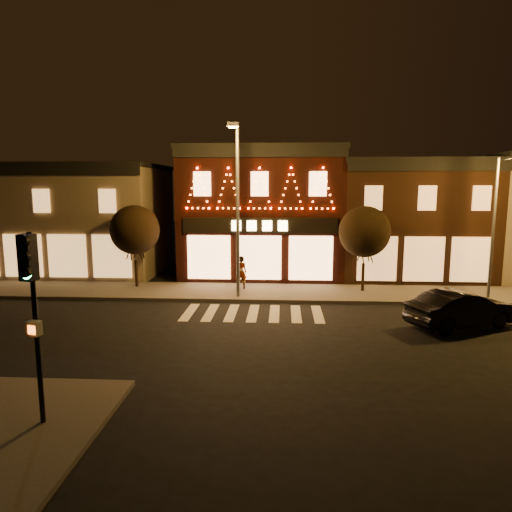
# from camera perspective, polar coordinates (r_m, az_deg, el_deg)

# --- Properties ---
(ground) EXTENTS (120.00, 120.00, 0.00)m
(ground) POSITION_cam_1_polar(r_m,az_deg,el_deg) (17.72, -1.23, -10.64)
(ground) COLOR black
(ground) RESTS_ON ground
(sidewalk_far) EXTENTS (44.00, 4.00, 0.15)m
(sidewalk_far) POSITION_cam_1_polar(r_m,az_deg,el_deg) (25.35, 4.75, -4.56)
(sidewalk_far) COLOR #47423D
(sidewalk_far) RESTS_ON ground
(building_left) EXTENTS (12.20, 8.28, 7.30)m
(building_left) POSITION_cam_1_polar(r_m,az_deg,el_deg) (33.93, -21.74, 4.33)
(building_left) COLOR #786755
(building_left) RESTS_ON ground
(building_pulp) EXTENTS (10.20, 8.34, 8.30)m
(building_pulp) POSITION_cam_1_polar(r_m,az_deg,el_deg) (30.73, 0.83, 5.50)
(building_pulp) COLOR black
(building_pulp) RESTS_ON ground
(building_right_a) EXTENTS (9.20, 8.28, 7.50)m
(building_right_a) POSITION_cam_1_polar(r_m,az_deg,el_deg) (31.80, 18.25, 4.45)
(building_right_a) COLOR #371E13
(building_right_a) RESTS_ON ground
(traffic_signal_near) EXTENTS (0.38, 0.49, 4.67)m
(traffic_signal_near) POSITION_cam_1_polar(r_m,az_deg,el_deg) (11.82, -26.13, -4.03)
(traffic_signal_near) COLOR black
(traffic_signal_near) RESTS_ON sidewalk_near
(streetlamp_mid) EXTENTS (0.55, 1.98, 8.69)m
(streetlamp_mid) POSITION_cam_1_polar(r_m,az_deg,el_deg) (23.22, -2.37, 7.15)
(streetlamp_mid) COLOR #59595E
(streetlamp_mid) RESTS_ON sidewalk_far
(streetlamp_right) EXTENTS (0.59, 1.63, 7.09)m
(streetlamp_right) POSITION_cam_1_polar(r_m,az_deg,el_deg) (25.44, 27.76, 4.19)
(streetlamp_right) COLOR #59595E
(streetlamp_right) RESTS_ON sidewalk_far
(tree_left) EXTENTS (2.79, 2.79, 4.66)m
(tree_left) POSITION_cam_1_polar(r_m,az_deg,el_deg) (26.87, -14.84, 3.14)
(tree_left) COLOR black
(tree_left) RESTS_ON sidewalk_far
(tree_right) EXTENTS (2.79, 2.79, 4.67)m
(tree_right) POSITION_cam_1_polar(r_m,az_deg,el_deg) (25.58, 13.34, 2.95)
(tree_right) COLOR black
(tree_right) RESTS_ON sidewalk_far
(dark_sedan) EXTENTS (4.97, 3.37, 1.55)m
(dark_sedan) POSITION_cam_1_polar(r_m,az_deg,el_deg) (21.16, 24.17, -6.02)
(dark_sedan) COLOR black
(dark_sedan) RESTS_ON ground
(pedestrian) EXTENTS (0.78, 0.62, 1.87)m
(pedestrian) POSITION_cam_1_polar(r_m,az_deg,el_deg) (25.71, -1.91, -2.05)
(pedestrian) COLOR gray
(pedestrian) RESTS_ON sidewalk_far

